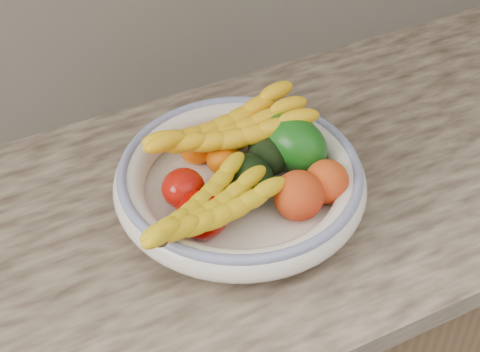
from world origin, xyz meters
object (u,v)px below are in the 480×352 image
at_px(green_mango, 293,143).
at_px(banana_bunch_back, 228,135).
at_px(fruit_bowl, 240,181).
at_px(banana_bunch_front, 208,213).

relative_size(green_mango, banana_bunch_back, 0.42).
relative_size(fruit_bowl, green_mango, 3.15).
bearing_deg(green_mango, banana_bunch_back, 128.27).
xyz_separation_m(fruit_bowl, banana_bunch_back, (0.01, 0.07, 0.04)).
xyz_separation_m(fruit_bowl, banana_bunch_front, (-0.09, -0.07, 0.03)).
bearing_deg(banana_bunch_front, green_mango, 4.61).
height_order(fruit_bowl, banana_bunch_front, banana_bunch_front).
distance_m(green_mango, banana_bunch_back, 0.10).
xyz_separation_m(green_mango, banana_bunch_back, (-0.09, 0.05, 0.01)).
height_order(fruit_bowl, banana_bunch_back, banana_bunch_back).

